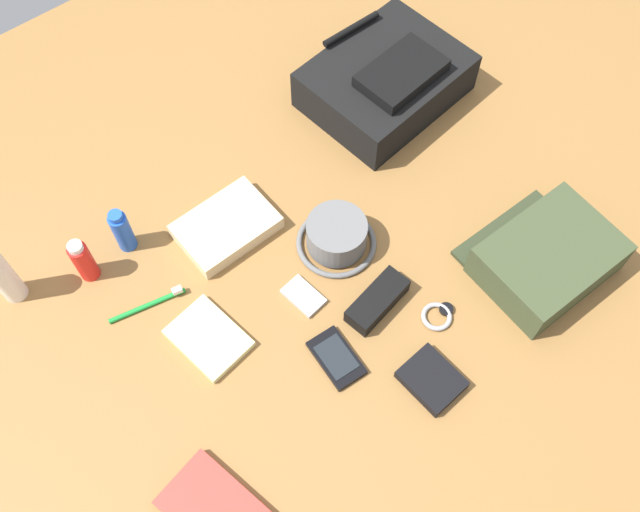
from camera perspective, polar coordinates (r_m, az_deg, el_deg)
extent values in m
cube|color=olive|center=(1.51, 0.00, -0.94)|extent=(2.64, 2.02, 0.02)
cube|color=black|center=(1.72, 5.16, 13.55)|extent=(0.37, 0.30, 0.10)
cube|color=black|center=(1.65, 6.44, 14.12)|extent=(0.20, 0.14, 0.03)
cylinder|color=black|center=(1.74, 2.47, 17.44)|extent=(0.16, 0.02, 0.02)
cube|color=#384228|center=(1.53, 17.54, -0.21)|extent=(0.27, 0.20, 0.09)
cube|color=#2C3520|center=(1.58, 14.41, 1.84)|extent=(0.25, 0.07, 0.01)
cylinder|color=#606060|center=(1.49, 1.32, 1.74)|extent=(0.13, 0.13, 0.07)
torus|color=#606060|center=(1.52, 1.29, 1.06)|extent=(0.17, 0.17, 0.01)
cylinder|color=white|center=(1.53, -23.72, -1.46)|extent=(0.05, 0.05, 0.15)
cylinder|color=red|center=(1.52, -18.10, -0.42)|extent=(0.04, 0.04, 0.10)
cylinder|color=silver|center=(1.47, -18.73, 0.67)|extent=(0.03, 0.03, 0.01)
cylinder|color=blue|center=(1.53, -15.28, 1.85)|extent=(0.04, 0.04, 0.11)
cylinder|color=blue|center=(1.48, -15.81, 3.02)|extent=(0.03, 0.03, 0.01)
cube|color=red|center=(1.34, -8.34, -19.19)|extent=(0.16, 0.20, 0.02)
cube|color=white|center=(1.35, -8.32, -19.21)|extent=(0.15, 0.19, 0.01)
cube|color=black|center=(1.41, 1.29, -8.03)|extent=(0.08, 0.12, 0.01)
cube|color=black|center=(1.40, 1.29, -7.94)|extent=(0.06, 0.08, 0.00)
cube|color=#B7B7BC|center=(1.46, -1.31, -3.18)|extent=(0.06, 0.09, 0.01)
cylinder|color=silver|center=(1.45, -0.96, -3.49)|extent=(0.03, 0.03, 0.00)
torus|color=#99999E|center=(1.46, 9.16, -4.73)|extent=(0.06, 0.06, 0.01)
cylinder|color=black|center=(1.47, 9.90, -4.14)|extent=(0.03, 0.03, 0.01)
cylinder|color=#198C33|center=(1.49, -13.43, -3.81)|extent=(0.16, 0.04, 0.01)
cube|color=white|center=(1.48, -11.19, -2.66)|extent=(0.02, 0.02, 0.01)
cube|color=black|center=(1.40, 8.77, -9.59)|extent=(0.10, 0.12, 0.02)
cube|color=beige|center=(1.44, -8.77, -6.40)|extent=(0.13, 0.16, 0.02)
cube|color=beige|center=(1.53, -7.39, 2.32)|extent=(0.20, 0.14, 0.04)
cube|color=black|center=(1.44, 4.53, -3.54)|extent=(0.15, 0.08, 0.04)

